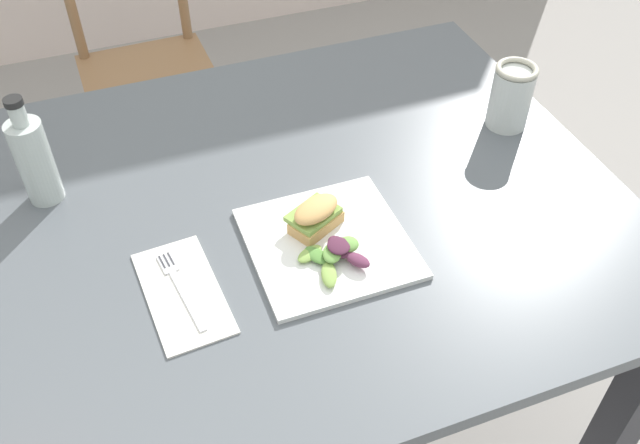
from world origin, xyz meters
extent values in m
plane|color=gray|center=(0.00, 0.00, 0.00)|extent=(8.57, 8.57, 0.00)
cube|color=#51565B|center=(-0.13, 0.09, 0.72)|extent=(1.28, 1.03, 0.03)
cube|color=#2D2D33|center=(0.44, -0.36, 0.35)|extent=(0.07, 0.07, 0.71)
cube|color=#2D2D33|center=(-0.70, 0.53, 0.35)|extent=(0.07, 0.07, 0.71)
cube|color=#2D2D33|center=(0.44, 0.53, 0.35)|extent=(0.07, 0.07, 0.71)
cylinder|color=#8E6642|center=(-0.40, 0.93, 0.21)|extent=(0.03, 0.03, 0.43)
cylinder|color=#8E6642|center=(-0.06, 0.94, 0.21)|extent=(0.03, 0.03, 0.43)
cylinder|color=#8E6642|center=(-0.41, 1.27, 0.21)|extent=(0.03, 0.03, 0.43)
cylinder|color=#8E6642|center=(-0.07, 1.28, 0.21)|extent=(0.03, 0.03, 0.43)
cube|color=#8E6642|center=(-0.24, 1.10, 0.44)|extent=(0.41, 0.41, 0.02)
cube|color=white|center=(-0.08, -0.04, 0.74)|extent=(0.27, 0.27, 0.01)
cube|color=tan|center=(-0.09, 0.00, 0.76)|extent=(0.11, 0.09, 0.02)
cube|color=#84A84C|center=(-0.09, 0.01, 0.78)|extent=(0.11, 0.10, 0.01)
ellipsoid|color=tan|center=(-0.09, 0.00, 0.79)|extent=(0.11, 0.09, 0.02)
ellipsoid|color=#518438|center=(-0.08, -0.07, 0.75)|extent=(0.05, 0.03, 0.01)
ellipsoid|color=#518438|center=(-0.12, -0.07, 0.76)|extent=(0.05, 0.06, 0.01)
ellipsoid|color=#6B9E47|center=(-0.09, -0.08, 0.77)|extent=(0.05, 0.06, 0.01)
ellipsoid|color=#4C2338|center=(-0.07, -0.07, 0.77)|extent=(0.04, 0.06, 0.01)
ellipsoid|color=#4C2338|center=(-0.08, -0.08, 0.78)|extent=(0.04, 0.04, 0.01)
ellipsoid|color=#84A84C|center=(-0.12, -0.06, 0.76)|extent=(0.06, 0.05, 0.01)
ellipsoid|color=#602D47|center=(-0.06, -0.11, 0.76)|extent=(0.05, 0.05, 0.01)
ellipsoid|color=#84A84C|center=(-0.11, -0.12, 0.76)|extent=(0.04, 0.06, 0.01)
ellipsoid|color=#6B9E47|center=(-0.06, -0.08, 0.77)|extent=(0.04, 0.04, 0.02)
cube|color=silver|center=(-0.35, -0.06, 0.74)|extent=(0.13, 0.24, 0.00)
cube|color=silver|center=(-0.34, -0.08, 0.75)|extent=(0.03, 0.14, 0.00)
cube|color=silver|center=(-0.36, 0.01, 0.75)|extent=(0.03, 0.05, 0.00)
cube|color=#38383D|center=(-0.35, 0.02, 0.75)|extent=(0.01, 0.03, 0.00)
cube|color=#38383D|center=(-0.36, 0.02, 0.75)|extent=(0.01, 0.03, 0.00)
cube|color=#38383D|center=(-0.36, 0.02, 0.75)|extent=(0.01, 0.03, 0.00)
cylinder|color=black|center=(-0.53, 0.27, 0.80)|extent=(0.06, 0.06, 0.12)
cylinder|color=#B2BCB7|center=(-0.53, 0.27, 0.82)|extent=(0.07, 0.07, 0.17)
cylinder|color=#B2BCB7|center=(-0.53, 0.27, 0.93)|extent=(0.03, 0.03, 0.04)
cylinder|color=black|center=(-0.53, 0.27, 0.95)|extent=(0.03, 0.03, 0.01)
cylinder|color=#995623|center=(0.40, 0.16, 0.79)|extent=(0.08, 0.08, 0.10)
cylinder|color=silver|center=(0.40, 0.16, 0.80)|extent=(0.08, 0.08, 0.13)
torus|color=#B7B29E|center=(0.40, 0.16, 0.87)|extent=(0.09, 0.09, 0.01)
camera|label=1|loc=(-0.39, -0.83, 1.62)|focal=38.88mm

